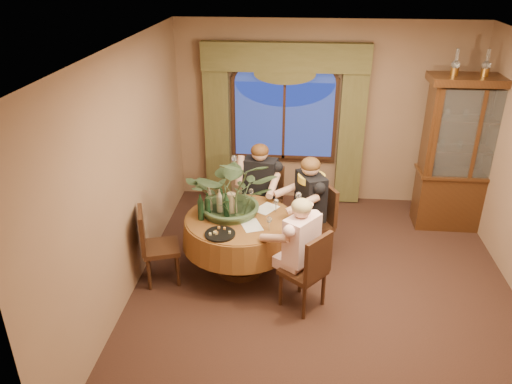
# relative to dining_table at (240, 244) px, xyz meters

# --- Properties ---
(floor) EXTENTS (5.00, 5.00, 0.00)m
(floor) POSITION_rel_dining_table_xyz_m (1.03, -0.31, -0.38)
(floor) COLOR black
(floor) RESTS_ON ground
(wall_back) EXTENTS (4.50, 0.00, 4.50)m
(wall_back) POSITION_rel_dining_table_xyz_m (1.03, 2.19, 1.02)
(wall_back) COLOR #826046
(wall_back) RESTS_ON ground
(ceiling) EXTENTS (5.00, 5.00, 0.00)m
(ceiling) POSITION_rel_dining_table_xyz_m (1.03, -0.31, 2.42)
(ceiling) COLOR white
(ceiling) RESTS_ON wall_back
(window) EXTENTS (1.62, 0.10, 1.32)m
(window) POSITION_rel_dining_table_xyz_m (0.43, 2.12, 0.92)
(window) COLOR navy
(window) RESTS_ON wall_back
(arched_transom) EXTENTS (1.60, 0.06, 0.44)m
(arched_transom) POSITION_rel_dining_table_xyz_m (0.43, 2.12, 1.71)
(arched_transom) COLOR navy
(arched_transom) RESTS_ON wall_back
(drapery_left) EXTENTS (0.38, 0.14, 2.32)m
(drapery_left) POSITION_rel_dining_table_xyz_m (-0.60, 2.07, 0.80)
(drapery_left) COLOR #4C4823
(drapery_left) RESTS_ON floor
(drapery_right) EXTENTS (0.38, 0.14, 2.32)m
(drapery_right) POSITION_rel_dining_table_xyz_m (1.46, 2.07, 0.80)
(drapery_right) COLOR #4C4823
(drapery_right) RESTS_ON floor
(swag_valance) EXTENTS (2.45, 0.16, 0.42)m
(swag_valance) POSITION_rel_dining_table_xyz_m (0.43, 2.04, 1.90)
(swag_valance) COLOR #4C4823
(swag_valance) RESTS_ON wall_back
(dining_table) EXTENTS (1.82, 1.82, 0.75)m
(dining_table) POSITION_rel_dining_table_xyz_m (0.00, 0.00, 0.00)
(dining_table) COLOR maroon
(dining_table) RESTS_ON floor
(china_cabinet) EXTENTS (1.36, 0.54, 2.20)m
(china_cabinet) POSITION_rel_dining_table_xyz_m (3.02, 1.44, 0.72)
(china_cabinet) COLOR #321A0C
(china_cabinet) RESTS_ON floor
(oil_lamp_left) EXTENTS (0.11, 0.11, 0.34)m
(oil_lamp_left) POSITION_rel_dining_table_xyz_m (2.64, 1.44, 1.99)
(oil_lamp_left) COLOR #A5722D
(oil_lamp_left) RESTS_ON china_cabinet
(oil_lamp_center) EXTENTS (0.11, 0.11, 0.34)m
(oil_lamp_center) POSITION_rel_dining_table_xyz_m (3.02, 1.44, 1.99)
(oil_lamp_center) COLOR #A5722D
(oil_lamp_center) RESTS_ON china_cabinet
(chair_right) EXTENTS (0.59, 0.59, 0.96)m
(chair_right) POSITION_rel_dining_table_xyz_m (0.78, -0.63, 0.10)
(chair_right) COLOR black
(chair_right) RESTS_ON floor
(chair_back_right) EXTENTS (0.56, 0.56, 0.96)m
(chair_back_right) POSITION_rel_dining_table_xyz_m (0.91, 0.43, 0.10)
(chair_back_right) COLOR black
(chair_back_right) RESTS_ON floor
(chair_back) EXTENTS (0.51, 0.51, 0.96)m
(chair_back) POSITION_rel_dining_table_xyz_m (0.23, 0.95, 0.10)
(chair_back) COLOR black
(chair_back) RESTS_ON floor
(chair_front_left) EXTENTS (0.53, 0.53, 0.96)m
(chair_front_left) POSITION_rel_dining_table_xyz_m (-0.91, -0.30, 0.10)
(chair_front_left) COLOR black
(chair_front_left) RESTS_ON floor
(person_pink) EXTENTS (0.62, 0.63, 1.30)m
(person_pink) POSITION_rel_dining_table_xyz_m (0.75, -0.55, 0.28)
(person_pink) COLOR beige
(person_pink) RESTS_ON floor
(person_back) EXTENTS (0.58, 0.55, 1.39)m
(person_back) POSITION_rel_dining_table_xyz_m (0.18, 0.85, 0.32)
(person_back) COLOR black
(person_back) RESTS_ON floor
(person_scarf) EXTENTS (0.63, 0.65, 1.42)m
(person_scarf) POSITION_rel_dining_table_xyz_m (0.85, 0.37, 0.33)
(person_scarf) COLOR black
(person_scarf) RESTS_ON floor
(stoneware_vase) EXTENTS (0.15, 0.15, 0.27)m
(stoneware_vase) POSITION_rel_dining_table_xyz_m (-0.11, 0.10, 0.51)
(stoneware_vase) COLOR #907B59
(stoneware_vase) RESTS_ON dining_table
(centerpiece_plant) EXTENTS (1.08, 1.20, 0.94)m
(centerpiece_plant) POSITION_rel_dining_table_xyz_m (-0.08, 0.13, 1.04)
(centerpiece_plant) COLOR #3B5434
(centerpiece_plant) RESTS_ON dining_table
(olive_bowl) EXTENTS (0.14, 0.14, 0.04)m
(olive_bowl) POSITION_rel_dining_table_xyz_m (0.03, -0.06, 0.40)
(olive_bowl) COLOR #465B2D
(olive_bowl) RESTS_ON dining_table
(cheese_platter) EXTENTS (0.35, 0.35, 0.02)m
(cheese_platter) POSITION_rel_dining_table_xyz_m (-0.17, -0.43, 0.39)
(cheese_platter) COLOR black
(cheese_platter) RESTS_ON dining_table
(wine_bottle_0) EXTENTS (0.07, 0.07, 0.33)m
(wine_bottle_0) POSITION_rel_dining_table_xyz_m (-0.25, 0.06, 0.54)
(wine_bottle_0) COLOR tan
(wine_bottle_0) RESTS_ON dining_table
(wine_bottle_1) EXTENTS (0.07, 0.07, 0.33)m
(wine_bottle_1) POSITION_rel_dining_table_xyz_m (-0.45, -0.09, 0.54)
(wine_bottle_1) COLOR black
(wine_bottle_1) RESTS_ON dining_table
(wine_bottle_2) EXTENTS (0.07, 0.07, 0.33)m
(wine_bottle_2) POSITION_rel_dining_table_xyz_m (-0.15, -0.04, 0.54)
(wine_bottle_2) COLOR black
(wine_bottle_2) RESTS_ON dining_table
(wine_bottle_3) EXTENTS (0.07, 0.07, 0.33)m
(wine_bottle_3) POSITION_rel_dining_table_xyz_m (-0.38, -0.05, 0.54)
(wine_bottle_3) COLOR black
(wine_bottle_3) RESTS_ON dining_table
(wine_bottle_4) EXTENTS (0.07, 0.07, 0.33)m
(wine_bottle_4) POSITION_rel_dining_table_xyz_m (-0.38, 0.12, 0.54)
(wine_bottle_4) COLOR tan
(wine_bottle_4) RESTS_ON dining_table
(wine_bottle_5) EXTENTS (0.07, 0.07, 0.33)m
(wine_bottle_5) POSITION_rel_dining_table_xyz_m (-0.26, 0.21, 0.54)
(wine_bottle_5) COLOR black
(wine_bottle_5) RESTS_ON dining_table
(tasting_paper_0) EXTENTS (0.31, 0.36, 0.00)m
(tasting_paper_0) POSITION_rel_dining_table_xyz_m (0.16, -0.19, 0.38)
(tasting_paper_0) COLOR white
(tasting_paper_0) RESTS_ON dining_table
(tasting_paper_1) EXTENTS (0.34, 0.37, 0.00)m
(tasting_paper_1) POSITION_rel_dining_table_xyz_m (0.31, 0.25, 0.38)
(tasting_paper_1) COLOR white
(tasting_paper_1) RESTS_ON dining_table
(wine_glass_person_pink) EXTENTS (0.07, 0.07, 0.18)m
(wine_glass_person_pink) POSITION_rel_dining_table_xyz_m (0.38, -0.28, 0.46)
(wine_glass_person_pink) COLOR silver
(wine_glass_person_pink) RESTS_ON dining_table
(wine_glass_person_back) EXTENTS (0.07, 0.07, 0.18)m
(wine_glass_person_back) POSITION_rel_dining_table_xyz_m (0.09, 0.46, 0.46)
(wine_glass_person_back) COLOR silver
(wine_glass_person_back) RESTS_ON dining_table
(wine_glass_person_scarf) EXTENTS (0.07, 0.07, 0.18)m
(wine_glass_person_scarf) POSITION_rel_dining_table_xyz_m (0.43, 0.19, 0.46)
(wine_glass_person_scarf) COLOR silver
(wine_glass_person_scarf) RESTS_ON dining_table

